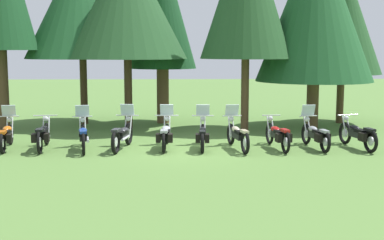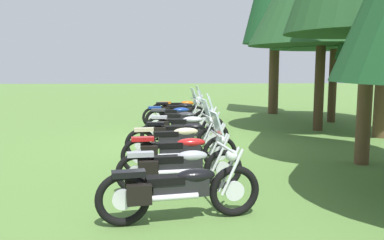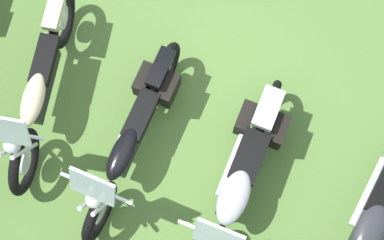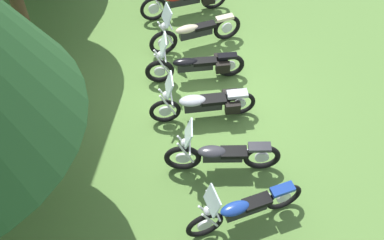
{
  "view_description": "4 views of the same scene",
  "coord_description": "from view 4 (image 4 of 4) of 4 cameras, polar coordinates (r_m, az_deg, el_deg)",
  "views": [
    {
      "loc": [
        -0.22,
        -16.38,
        3.14
      ],
      "look_at": [
        0.33,
        0.39,
        0.87
      ],
      "focal_mm": 48.7,
      "sensor_mm": 36.0,
      "label": 1
    },
    {
      "loc": [
        10.9,
        -0.2,
        2.11
      ],
      "look_at": [
        -0.33,
        0.3,
        0.61
      ],
      "focal_mm": 37.41,
      "sensor_mm": 36.0,
      "label": 2
    },
    {
      "loc": [
        -0.46,
        1.4,
        6.71
      ],
      "look_at": [
        0.11,
        -0.24,
        0.72
      ],
      "focal_mm": 59.03,
      "sensor_mm": 36.0,
      "label": 3
    },
    {
      "loc": [
        -7.04,
        1.52,
        8.3
      ],
      "look_at": [
        -1.32,
        0.49,
        0.96
      ],
      "focal_mm": 44.99,
      "sensor_mm": 36.0,
      "label": 4
    }
  ],
  "objects": [
    {
      "name": "motorcycle_2",
      "position": [
        8.91,
        6.16,
        -10.38
      ],
      "size": [
        0.71,
        2.29,
        1.37
      ],
      "rotation": [
        0.0,
        0.0,
        1.75
      ],
      "color": "black",
      "rests_on": "ground_plane"
    },
    {
      "name": "motorcycle_5",
      "position": [
        11.1,
        0.53,
        6.53
      ],
      "size": [
        0.73,
        2.32,
        1.35
      ],
      "rotation": [
        0.0,
        0.0,
        1.51
      ],
      "color": "black",
      "rests_on": "ground_plane"
    },
    {
      "name": "motorcycle_4",
      "position": [
        10.29,
        1.45,
        1.99
      ],
      "size": [
        0.78,
        2.32,
        1.35
      ],
      "rotation": [
        0.0,
        0.0,
        1.53
      ],
      "color": "black",
      "rests_on": "ground_plane"
    },
    {
      "name": "motorcycle_6",
      "position": [
        11.89,
        0.27,
        10.4
      ],
      "size": [
        0.67,
        2.35,
        1.37
      ],
      "rotation": [
        0.0,
        0.0,
        1.73
      ],
      "color": "black",
      "rests_on": "ground_plane"
    },
    {
      "name": "motorcycle_3",
      "position": [
        9.49,
        3.48,
        -4.13
      ],
      "size": [
        0.75,
        2.3,
        1.38
      ],
      "rotation": [
        0.0,
        0.0,
        1.4
      ],
      "color": "black",
      "rests_on": "ground_plane"
    },
    {
      "name": "ground_plane",
      "position": [
        10.99,
        1.29,
        2.53
      ],
      "size": [
        80.0,
        80.0,
        0.0
      ],
      "primitive_type": "plane",
      "color": "#547A38"
    }
  ]
}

